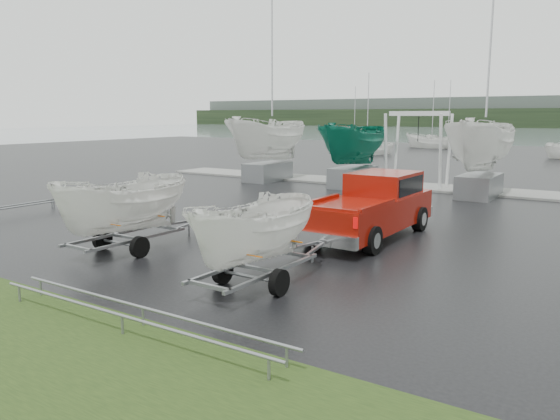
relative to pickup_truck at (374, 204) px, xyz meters
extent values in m
plane|color=black|center=(-4.51, -0.35, -1.06)|extent=(120.00, 120.00, 0.00)
cube|color=gray|center=(-4.51, 12.65, -1.01)|extent=(30.00, 3.00, 0.12)
cube|color=maroon|center=(0.00, -0.33, -0.24)|extent=(2.14, 5.99, 0.98)
cube|color=maroon|center=(0.01, 0.75, 0.53)|extent=(1.93, 2.39, 0.87)
cube|color=black|center=(0.01, 0.75, 0.59)|extent=(1.96, 2.13, 0.57)
cube|color=silver|center=(-0.05, -3.36, -0.54)|extent=(2.08, 0.21, 0.36)
cylinder|color=black|center=(-0.95, 1.64, -0.65)|extent=(0.32, 0.83, 0.82)
cylinder|color=black|center=(1.00, 1.61, -0.65)|extent=(0.32, 0.83, 0.82)
cylinder|color=black|center=(-1.01, -2.27, -0.65)|extent=(0.32, 0.83, 0.82)
cylinder|color=black|center=(0.94, -2.29, -0.65)|extent=(0.32, 0.83, 0.82)
cube|color=gray|center=(-0.64, -6.55, -0.61)|extent=(0.13, 3.60, 0.08)
cube|color=gray|center=(0.46, -6.57, -0.61)|extent=(0.13, 3.60, 0.08)
cylinder|color=gray|center=(-0.09, -6.76, -0.76)|extent=(1.60, 0.10, 0.08)
cylinder|color=black|center=(-0.89, -6.75, -0.76)|extent=(0.19, 0.60, 0.60)
cylinder|color=black|center=(0.71, -6.77, -0.76)|extent=(0.19, 0.60, 0.60)
imported|color=silver|center=(-0.09, -6.56, 1.55)|extent=(1.62, 1.66, 4.24)
cube|color=#D66306|center=(-0.08, -5.76, -0.06)|extent=(1.55, 0.06, 0.03)
cube|color=#D66306|center=(-0.10, -7.36, -0.06)|extent=(1.55, 0.06, 0.03)
cube|color=gray|center=(-5.67, -5.92, -0.61)|extent=(0.16, 3.60, 0.08)
cube|color=gray|center=(-4.57, -5.94, -0.61)|extent=(0.16, 3.60, 0.08)
cylinder|color=gray|center=(-5.13, -6.13, -0.76)|extent=(1.60, 0.11, 0.08)
cylinder|color=black|center=(-5.93, -6.11, -0.76)|extent=(0.19, 0.60, 0.60)
cylinder|color=black|center=(-4.33, -6.15, -0.76)|extent=(0.19, 0.60, 0.60)
imported|color=silver|center=(-5.12, -5.93, 1.76)|extent=(1.79, 1.83, 4.66)
cube|color=#D66306|center=(-5.11, -5.13, -0.06)|extent=(1.55, 0.07, 0.03)
cube|color=#D66306|center=(-5.14, -6.73, -0.06)|extent=(1.55, 0.07, 0.03)
cylinder|color=silver|center=(-4.46, 11.85, 0.94)|extent=(0.16, 0.58, 3.99)
cylinder|color=silver|center=(-4.46, 13.45, 0.94)|extent=(0.16, 0.58, 3.99)
cylinder|color=silver|center=(-1.46, 11.85, 0.94)|extent=(0.16, 0.58, 3.99)
cylinder|color=silver|center=(-1.46, 13.45, 0.94)|extent=(0.16, 0.58, 3.99)
cube|color=silver|center=(-2.96, 12.65, 2.94)|extent=(3.30, 0.25, 0.25)
cube|color=gray|center=(-11.46, 10.65, -0.51)|extent=(1.60, 3.20, 1.10)
imported|color=silver|center=(-11.46, 10.65, 3.60)|extent=(2.68, 2.75, 7.12)
cylinder|color=#B2B2B7|center=(-11.46, 11.15, 6.30)|extent=(0.10, 0.10, 7.00)
cube|color=gray|center=(-5.92, 10.85, -0.51)|extent=(1.60, 3.20, 1.10)
imported|color=#0E664F|center=(-5.92, 10.85, 3.21)|extent=(2.38, 2.45, 6.33)
cube|color=gray|center=(0.85, 10.65, -0.51)|extent=(1.60, 3.20, 1.10)
imported|color=silver|center=(0.85, 10.65, 3.55)|extent=(2.64, 2.71, 7.02)
cylinder|color=#B2B2B7|center=(0.85, 11.15, 6.26)|extent=(0.10, 0.10, 7.00)
cylinder|color=gray|center=(-13.26, 0.65, -0.71)|extent=(0.06, 6.50, 0.06)
cylinder|color=gray|center=(-13.76, 0.65, -0.71)|extent=(0.06, 6.50, 0.06)
cylinder|color=gray|center=(-0.51, -10.10, -0.71)|extent=(7.00, 0.06, 0.06)
cylinder|color=gray|center=(-0.51, -9.60, -0.71)|extent=(7.00, 0.06, 0.06)
imported|color=silver|center=(-15.51, 34.19, -1.06)|extent=(3.13, 3.13, 5.82)
cylinder|color=#B2B2B7|center=(-15.51, 34.19, 2.94)|extent=(0.08, 0.08, 8.00)
imported|color=silver|center=(-12.05, 50.06, -1.06)|extent=(3.68, 3.65, 7.01)
cylinder|color=#B2B2B7|center=(-12.05, 50.06, 2.94)|extent=(0.08, 0.08, 8.00)
imported|color=silver|center=(-27.73, 57.08, -1.06)|extent=(3.21, 3.19, 6.04)
cylinder|color=#B2B2B7|center=(-27.73, 57.08, 2.94)|extent=(0.08, 0.08, 8.00)
imported|color=silver|center=(-13.60, 48.77, -1.06)|extent=(3.25, 3.20, 7.11)
cylinder|color=#B2B2B7|center=(-13.60, 48.77, 2.94)|extent=(0.08, 0.08, 8.00)
camera|label=1|loc=(6.97, -16.38, 2.86)|focal=35.00mm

